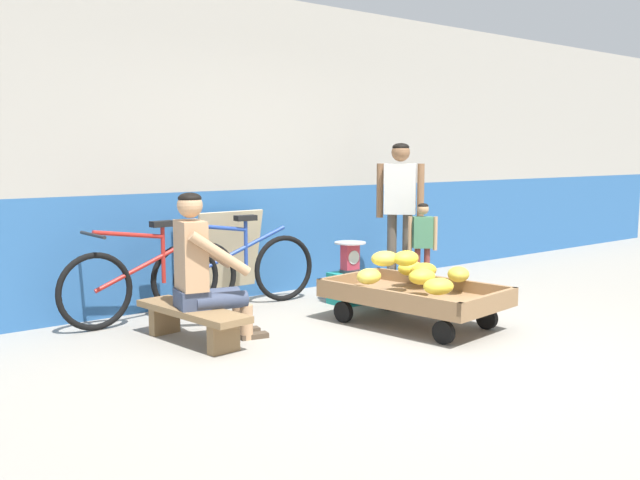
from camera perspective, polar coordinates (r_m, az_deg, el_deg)
ground_plane at (r=5.13m, az=9.29°, el=-9.29°), size 80.00×80.00×0.00m
back_wall at (r=7.05m, az=-7.54°, el=7.32°), size 16.00×0.30×2.95m
banana_cart at (r=5.95m, az=7.57°, el=-4.59°), size 1.02×1.54×0.36m
banana_pile at (r=5.93m, az=7.56°, el=-2.48°), size 0.94×0.97×0.26m
low_bench at (r=5.47m, az=-10.23°, el=-6.10°), size 0.41×1.12×0.27m
vendor_seated at (r=5.43m, az=-9.42°, el=-2.23°), size 0.72×0.57×1.14m
plastic_crate at (r=6.78m, az=2.42°, el=-3.87°), size 0.36×0.28×0.30m
weighing_scale at (r=6.73m, az=2.44°, el=-1.33°), size 0.30×0.30×0.29m
bicycle_near_left at (r=6.20m, az=-13.30°, el=-3.18°), size 1.66×0.48×0.86m
bicycle_far_left at (r=6.62m, az=-6.76°, el=-2.39°), size 1.66×0.48×0.86m
sign_board at (r=6.87m, az=-7.48°, el=-1.32°), size 0.70×0.21×0.89m
customer_adult at (r=7.39m, az=6.46°, el=3.27°), size 0.36×0.39×1.53m
customer_child at (r=7.17m, az=8.25°, el=0.11°), size 0.24×0.21×0.93m
shopping_bag at (r=6.68m, az=6.82°, el=-4.34°), size 0.18×0.12×0.24m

